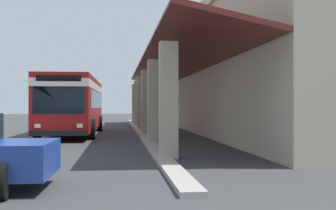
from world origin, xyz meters
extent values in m
plane|color=#38383A|center=(0.00, 8.00, 0.00)|extent=(120.00, 120.00, 0.00)
cube|color=#9E998E|center=(-1.92, 4.96, 0.06)|extent=(36.56, 0.50, 0.12)
cube|color=#B2A88E|center=(-1.92, 14.66, 3.26)|extent=(30.46, 13.11, 6.51)
cube|color=#C0B59A|center=(-1.92, 14.66, 6.81)|extent=(30.76, 13.41, 0.60)
cube|color=#B2A88E|center=(-14.61, 5.18, 1.79)|extent=(0.55, 0.55, 3.58)
cube|color=#B2A88E|center=(-9.53, 5.18, 1.79)|extent=(0.55, 0.55, 3.58)
cube|color=#B2A88E|center=(-4.46, 5.18, 1.79)|extent=(0.55, 0.55, 3.58)
cube|color=#B2A88E|center=(0.62, 5.18, 1.79)|extent=(0.55, 0.55, 3.58)
cube|color=#B2A88E|center=(5.70, 5.18, 1.79)|extent=(0.55, 0.55, 3.58)
cube|color=#B2A88E|center=(10.78, 5.18, 1.79)|extent=(0.55, 0.55, 3.58)
cube|color=#5B1E19|center=(-1.92, 6.50, 3.93)|extent=(30.46, 3.16, 0.82)
cube|color=#19232D|center=(-1.92, 8.14, 1.40)|extent=(25.59, 0.08, 2.40)
cube|color=maroon|center=(-0.46, 1.16, 1.73)|extent=(11.03, 2.68, 2.75)
cube|color=silver|center=(-0.46, 1.16, 2.65)|extent=(11.05, 2.70, 0.36)
cube|color=#19232D|center=(-0.76, 1.16, 1.95)|extent=(9.27, 2.69, 0.90)
cube|color=#19232D|center=(5.01, 1.09, 1.85)|extent=(0.09, 2.24, 1.20)
cube|color=black|center=(5.02, 1.09, 2.82)|extent=(0.08, 1.94, 0.28)
cube|color=black|center=(5.14, 1.09, 0.45)|extent=(0.23, 2.45, 0.24)
cube|color=silver|center=(5.07, 1.98, 0.75)|extent=(0.06, 0.24, 0.16)
cube|color=silver|center=(5.05, 0.20, 0.75)|extent=(0.06, 0.24, 0.16)
cube|color=silver|center=(-1.96, 1.18, 3.22)|extent=(2.42, 1.81, 0.24)
cylinder|color=black|center=(3.19, 2.39, 0.50)|extent=(1.00, 0.30, 1.00)
cylinder|color=black|center=(3.16, -0.16, 0.50)|extent=(1.00, 0.30, 1.00)
cylinder|color=black|center=(-3.52, 2.47, 0.50)|extent=(1.00, 0.30, 1.00)
cylinder|color=black|center=(-3.55, -0.08, 0.50)|extent=(1.00, 0.30, 1.00)
cylinder|color=black|center=(14.26, 1.70, 0.32)|extent=(0.64, 0.22, 0.64)
cylinder|color=black|center=(16.05, 1.65, 0.32)|extent=(0.64, 0.22, 0.64)
cube|color=brown|center=(1.91, 5.98, 0.29)|extent=(0.80, 0.80, 0.58)
cylinder|color=#332319|center=(1.91, 5.98, 0.59)|extent=(0.68, 0.68, 0.02)
cylinder|color=brown|center=(1.91, 5.98, 1.28)|extent=(0.16, 0.16, 1.40)
ellipsoid|color=#1E6028|center=(2.38, 5.94, 2.04)|extent=(0.96, 0.28, 0.18)
ellipsoid|color=#1E6028|center=(1.92, 6.43, 2.11)|extent=(0.23, 0.92, 0.14)
ellipsoid|color=#1E6028|center=(1.43, 5.95, 2.10)|extent=(0.96, 0.27, 0.17)
ellipsoid|color=#1E6028|center=(1.89, 5.60, 2.09)|extent=(0.24, 0.76, 0.14)
camera|label=1|loc=(23.54, 3.64, 1.63)|focal=44.71mm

